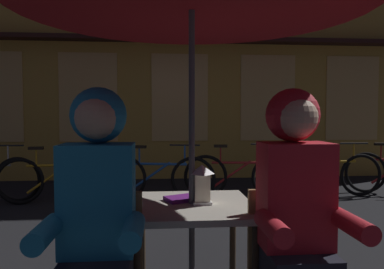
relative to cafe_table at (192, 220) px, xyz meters
The scene contains 11 objects.
cafe_table is the anchor object (origin of this frame).
lantern 0.23m from the cafe_table, ahead, with size 0.11×0.11×0.23m.
chair_right 0.62m from the cafe_table, 37.55° to the right, with size 0.40×0.40×0.87m.
person_left_hooded 0.67m from the cafe_table, 138.43° to the right, with size 0.45×0.56×1.40m.
person_right_hooded 0.67m from the cafe_table, 41.57° to the right, with size 0.45×0.56×1.40m.
shopfront_building 5.93m from the cafe_table, 87.95° to the left, with size 10.00×0.93×6.20m.
bicycle_second 3.64m from the cafe_table, 117.21° to the left, with size 1.68×0.24×0.84m.
bicycle_third 3.26m from the cafe_table, 93.91° to the left, with size 1.66×0.35×0.84m.
bicycle_fourth 3.45m from the cafe_table, 73.18° to the left, with size 1.67×0.24×0.84m.
bicycle_fifth 4.08m from the cafe_table, 53.92° to the left, with size 1.68×0.09×0.84m.
book 0.15m from the cafe_table, 121.93° to the left, with size 0.20×0.14×0.02m, color #661E7A.
Camera 1 is at (-0.18, -2.16, 1.27)m, focal length 34.56 mm.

